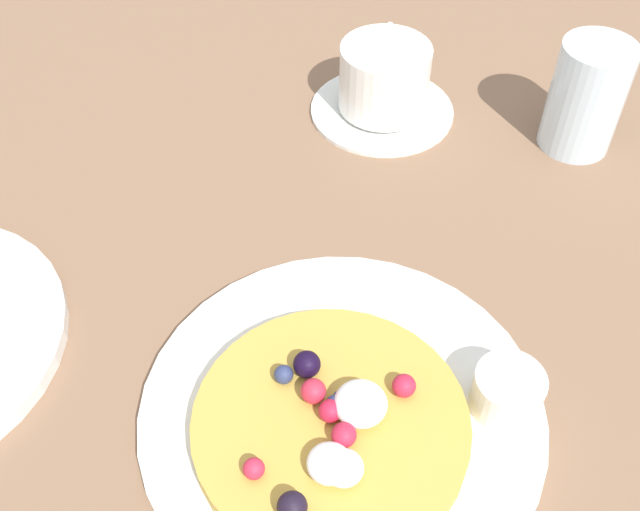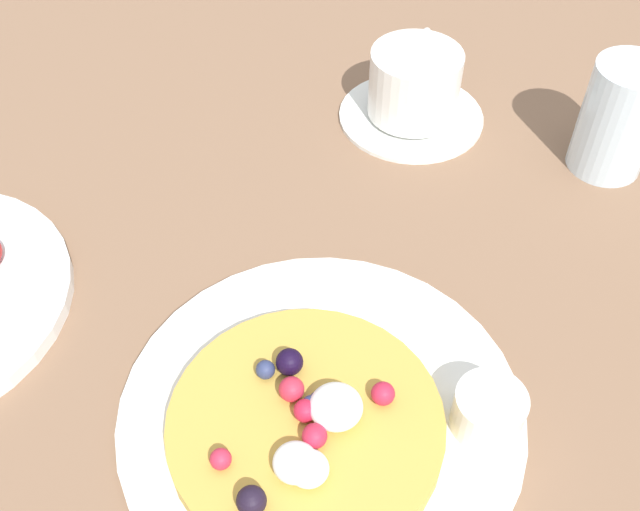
{
  "view_description": "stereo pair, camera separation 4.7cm",
  "coord_description": "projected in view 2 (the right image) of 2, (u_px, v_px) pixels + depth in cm",
  "views": [
    {
      "loc": [
        -19.48,
        -27.57,
        45.62
      ],
      "look_at": [
        3.8,
        2.39,
        4.0
      ],
      "focal_mm": 42.0,
      "sensor_mm": 36.0,
      "label": 1
    },
    {
      "loc": [
        -15.58,
        -30.23,
        45.62
      ],
      "look_at": [
        3.8,
        2.39,
        4.0
      ],
      "focal_mm": 42.0,
      "sensor_mm": 36.0,
      "label": 2
    }
  ],
  "objects": [
    {
      "name": "coffee_cup",
      "position": [
        415.0,
        81.0,
        0.71
      ],
      "size": [
        9.99,
        9.96,
        6.46
      ],
      "color": "white",
      "rests_on": "coffee_saucer"
    },
    {
      "name": "water_glass",
      "position": [
        619.0,
        118.0,
        0.66
      ],
      "size": [
        6.7,
        6.7,
        10.45
      ],
      "primitive_type": "cylinder",
      "color": "silver",
      "rests_on": "ground_plane"
    },
    {
      "name": "ground_plane",
      "position": [
        294.0,
        342.0,
        0.58
      ],
      "size": [
        182.17,
        135.09,
        3.0
      ],
      "primitive_type": "cube",
      "color": "brown"
    },
    {
      "name": "syrup_ramekin",
      "position": [
        489.0,
        411.0,
        0.49
      ],
      "size": [
        4.75,
        4.75,
        3.24
      ],
      "color": "white",
      "rests_on": "pancake_plate"
    },
    {
      "name": "pancake_with_berries",
      "position": [
        306.0,
        425.0,
        0.49
      ],
      "size": [
        18.25,
        18.25,
        3.68
      ],
      "color": "gold",
      "rests_on": "pancake_plate"
    },
    {
      "name": "pancake_plate",
      "position": [
        321.0,
        412.0,
        0.51
      ],
      "size": [
        27.7,
        27.7,
        1.06
      ],
      "primitive_type": "cylinder",
      "color": "white",
      "rests_on": "ground_plane"
    },
    {
      "name": "coffee_saucer",
      "position": [
        411.0,
        114.0,
        0.74
      ],
      "size": [
        14.21,
        14.21,
        0.84
      ],
      "primitive_type": "cylinder",
      "color": "white",
      "rests_on": "ground_plane"
    }
  ]
}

